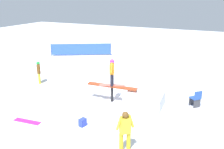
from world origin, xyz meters
TOP-DOWN VIEW (x-y plane):
  - ground_plane at (0.00, 0.00)m, footprint 60.00×60.00m
  - rail_feature at (0.00, 0.00)m, footprint 2.69×0.45m
  - snow_kicker_ramp at (-1.74, -0.11)m, footprint 1.89×1.61m
  - main_rider_on_rail at (0.00, 0.00)m, footprint 1.35×0.74m
  - bystander_yellow at (-2.25, 3.73)m, footprint 0.57×0.56m
  - bystander_brown at (5.38, -0.64)m, footprint 0.48×0.54m
  - loose_snowboard_magenta at (2.49, 3.59)m, footprint 1.31×0.40m
  - folding_chair at (-4.06, -1.17)m, footprint 0.62×0.62m
  - backpack_on_snow at (0.05, 2.87)m, footprint 0.28×0.34m
  - safety_fence at (6.92, -8.15)m, footprint 4.81×2.67m

SIDE VIEW (x-z plane):
  - ground_plane at x=0.00m, z-range 0.00..0.00m
  - loose_snowboard_magenta at x=2.49m, z-range 0.00..0.02m
  - backpack_on_snow at x=0.05m, z-range 0.00..0.34m
  - snow_kicker_ramp at x=-1.74m, z-range 0.00..0.71m
  - folding_chair at x=-4.06m, z-range -0.03..0.85m
  - safety_fence at x=6.92m, z-range 0.05..1.15m
  - rail_feature at x=0.00m, z-range 0.31..1.20m
  - bystander_brown at x=5.38m, z-range 0.09..1.50m
  - bystander_yellow at x=-2.25m, z-range 0.09..1.64m
  - main_rider_on_rail at x=0.00m, z-range 0.90..2.31m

